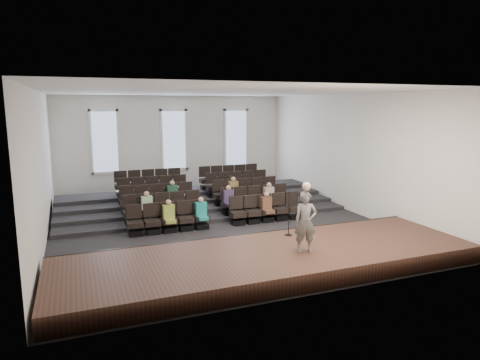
# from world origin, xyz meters

# --- Properties ---
(ground) EXTENTS (14.00, 14.00, 0.00)m
(ground) POSITION_xyz_m (0.00, 0.00, 0.00)
(ground) COLOR black
(ground) RESTS_ON ground
(ceiling) EXTENTS (12.00, 14.00, 0.02)m
(ceiling) POSITION_xyz_m (0.00, 0.00, 5.01)
(ceiling) COLOR white
(ceiling) RESTS_ON ground
(wall_back) EXTENTS (12.00, 0.04, 5.00)m
(wall_back) POSITION_xyz_m (0.00, 7.02, 2.50)
(wall_back) COLOR white
(wall_back) RESTS_ON ground
(wall_front) EXTENTS (12.00, 0.04, 5.00)m
(wall_front) POSITION_xyz_m (0.00, -7.02, 2.50)
(wall_front) COLOR white
(wall_front) RESTS_ON ground
(wall_left) EXTENTS (0.04, 14.00, 5.00)m
(wall_left) POSITION_xyz_m (-6.02, 0.00, 2.50)
(wall_left) COLOR white
(wall_left) RESTS_ON ground
(wall_right) EXTENTS (0.04, 14.00, 5.00)m
(wall_right) POSITION_xyz_m (6.02, 0.00, 2.50)
(wall_right) COLOR white
(wall_right) RESTS_ON ground
(stage) EXTENTS (11.80, 3.60, 0.50)m
(stage) POSITION_xyz_m (0.00, -5.10, 0.25)
(stage) COLOR #41261B
(stage) RESTS_ON ground
(stage_lip) EXTENTS (11.80, 0.06, 0.52)m
(stage_lip) POSITION_xyz_m (0.00, -3.33, 0.25)
(stage_lip) COLOR black
(stage_lip) RESTS_ON ground
(risers) EXTENTS (11.80, 4.80, 0.60)m
(risers) POSITION_xyz_m (0.00, 3.17, 0.20)
(risers) COLOR black
(risers) RESTS_ON ground
(seating_rows) EXTENTS (6.80, 4.70, 1.67)m
(seating_rows) POSITION_xyz_m (-0.00, 1.54, 0.68)
(seating_rows) COLOR black
(seating_rows) RESTS_ON ground
(windows) EXTENTS (8.44, 0.10, 3.24)m
(windows) POSITION_xyz_m (0.00, 6.95, 2.70)
(windows) COLOR white
(windows) RESTS_ON wall_back
(audience) EXTENTS (5.45, 2.64, 1.10)m
(audience) POSITION_xyz_m (0.00, 0.32, 0.81)
(audience) COLOR #90A241
(audience) RESTS_ON seating_rows
(speaker) EXTENTS (0.71, 0.56, 1.69)m
(speaker) POSITION_xyz_m (0.86, -5.44, 1.35)
(speaker) COLOR #5E5B59
(speaker) RESTS_ON stage
(mic_stand) EXTENTS (0.23, 0.23, 1.40)m
(mic_stand) POSITION_xyz_m (1.14, -3.93, 0.92)
(mic_stand) COLOR black
(mic_stand) RESTS_ON stage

